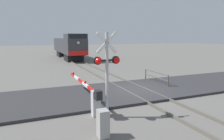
{
  "coord_description": "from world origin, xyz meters",
  "views": [
    {
      "loc": [
        -6.61,
        -11.63,
        3.59
      ],
      "look_at": [
        -1.02,
        1.61,
        1.25
      ],
      "focal_mm": 32.96,
      "sensor_mm": 36.0,
      "label": 1
    }
  ],
  "objects": [
    {
      "name": "ground_plane",
      "position": [
        0.0,
        0.0,
        0.0
      ],
      "size": [
        160.0,
        160.0,
        0.0
      ],
      "primitive_type": "plane",
      "color": "#605E59"
    },
    {
      "name": "utility_cabinet",
      "position": [
        -4.2,
        -5.1,
        0.51
      ],
      "size": [
        0.37,
        0.42,
        1.02
      ],
      "primitive_type": "cube",
      "color": "#999993",
      "rests_on": "ground_plane"
    },
    {
      "name": "road_surface",
      "position": [
        0.0,
        0.0,
        0.07
      ],
      "size": [
        36.0,
        5.26,
        0.14
      ],
      "primitive_type": "cube",
      "color": "#2D2D30",
      "rests_on": "ground_plane"
    },
    {
      "name": "rail_track_left",
      "position": [
        -0.72,
        0.0,
        0.07
      ],
      "size": [
        0.08,
        80.0,
        0.15
      ],
      "primitive_type": "cube",
      "color": "#59544C",
      "rests_on": "ground_plane"
    },
    {
      "name": "guard_railing",
      "position": [
        2.46,
        1.21,
        0.63
      ],
      "size": [
        0.08,
        3.01,
        0.95
      ],
      "color": "#4C4742",
      "rests_on": "ground_plane"
    },
    {
      "name": "crossing_signal",
      "position": [
        -3.4,
        -3.48,
        2.34
      ],
      "size": [
        1.18,
        0.33,
        3.81
      ],
      "color": "#ADADB2",
      "rests_on": "ground_plane"
    },
    {
      "name": "crossing_gate",
      "position": [
        -3.81,
        -2.4,
        0.81
      ],
      "size": [
        0.36,
        5.74,
        1.3
      ],
      "color": "silver",
      "rests_on": "ground_plane"
    },
    {
      "name": "rail_track_right",
      "position": [
        0.72,
        0.0,
        0.07
      ],
      "size": [
        0.08,
        80.0,
        0.15
      ],
      "primitive_type": "cube",
      "color": "#59544C",
      "rests_on": "ground_plane"
    },
    {
      "name": "locomotive",
      "position": [
        0.0,
        22.33,
        2.02
      ],
      "size": [
        2.76,
        14.25,
        3.99
      ],
      "color": "black",
      "rests_on": "ground_plane"
    }
  ]
}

